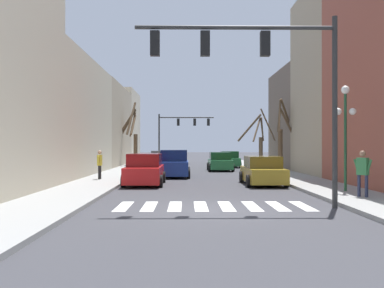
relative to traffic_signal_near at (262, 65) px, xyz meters
The scene contains 19 objects.
ground_plane 5.14m from the traffic_signal_near, behind, with size 240.00×240.00×0.00m, color #38383D.
sidewalk_left 8.85m from the traffic_signal_near, behind, with size 2.91×90.00×0.15m.
building_row_left 21.54m from the traffic_signal_near, 123.51° to the left, with size 6.00×53.02×12.81m.
building_row_right 14.15m from the traffic_signal_near, 52.19° to the left, with size 6.00×35.68×12.90m.
crosswalk_stripes 5.15m from the traffic_signal_near, 162.85° to the left, with size 6.75×2.60×0.01m.
traffic_signal_near is the anchor object (origin of this frame).
traffic_signal_far 37.67m from the traffic_signal_near, 94.99° to the left, with size 6.54×0.28×5.81m.
street_lamp_right_corner 6.19m from the traffic_signal_near, 43.63° to the left, with size 0.95×0.36×4.58m.
car_parked_right_mid 10.96m from the traffic_signal_near, 118.24° to the left, with size 2.10×4.69×1.69m.
car_parked_right_far 22.73m from the traffic_signal_near, 89.26° to the left, with size 2.08×4.40×1.56m.
car_parked_right_near 15.69m from the traffic_signal_near, 102.86° to the left, with size 2.14×4.27×1.83m.
car_parked_left_mid 10.00m from the traffic_signal_near, 80.07° to the left, with size 2.13×4.68×1.55m.
car_driving_away_lane 26.37m from the traffic_signal_near, 100.80° to the left, with size 1.96×4.59×1.64m.
car_parked_left_near 28.68m from the traffic_signal_near, 86.66° to the left, with size 1.96×4.59×1.56m.
pedestrian_crossing_street 14.02m from the traffic_signal_near, 124.46° to the left, with size 0.24×0.73×1.68m.
pedestrian_waiting_at_curb 5.93m from the traffic_signal_near, 24.72° to the left, with size 0.56×0.65×1.79m.
street_tree_left_mid 25.00m from the traffic_signal_near, 80.83° to the left, with size 3.45×3.15×5.27m.
street_tree_right_near 30.59m from the traffic_signal_near, 104.93° to the left, with size 1.83×3.32×6.32m.
street_tree_left_far 20.47m from the traffic_signal_near, 75.96° to the left, with size 1.91×2.81×5.67m.
Camera 1 is at (-0.97, -14.97, 2.15)m, focal length 42.00 mm.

